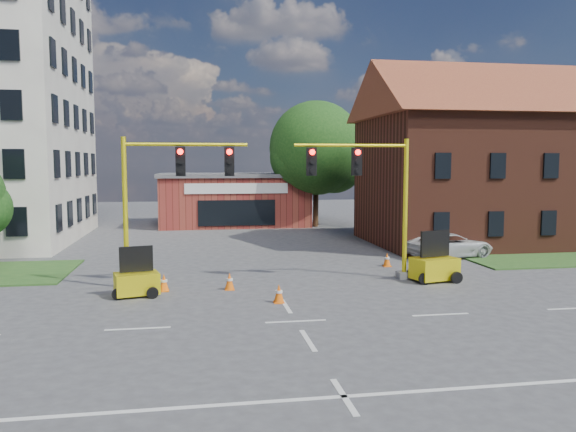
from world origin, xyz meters
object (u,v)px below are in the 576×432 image
object	(u,v)px
signal_mast_east	(370,191)
trailer_west	(137,281)
trailer_east	(434,266)
pickup_white	(450,245)
signal_mast_west	(166,193)

from	to	relation	value
signal_mast_east	trailer_west	xyz separation A→B (m)	(-9.82, -1.50, -3.34)
trailer_east	signal_mast_east	bearing A→B (deg)	151.04
trailer_east	pickup_white	world-z (taller)	trailer_east
signal_mast_west	trailer_east	distance (m)	11.92
signal_mast_east	trailer_east	xyz separation A→B (m)	(2.73, -0.77, -3.26)
trailer_west	pickup_white	world-z (taller)	trailer_west
signal_mast_east	trailer_east	size ratio (longest dim) A/B	2.93
trailer_west	signal_mast_east	bearing A→B (deg)	-5.81
trailer_east	pickup_white	xyz separation A→B (m)	(3.39, 5.66, 0.02)
signal_mast_east	signal_mast_west	bearing A→B (deg)	180.00
signal_mast_west	pickup_white	xyz separation A→B (m)	(14.84, 4.89, -3.24)
signal_mast_east	pickup_white	xyz separation A→B (m)	(6.12, 4.89, -3.24)
signal_mast_west	signal_mast_east	bearing A→B (deg)	0.00
trailer_east	signal_mast_west	bearing A→B (deg)	163.00
signal_mast_east	trailer_west	bearing A→B (deg)	-171.29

